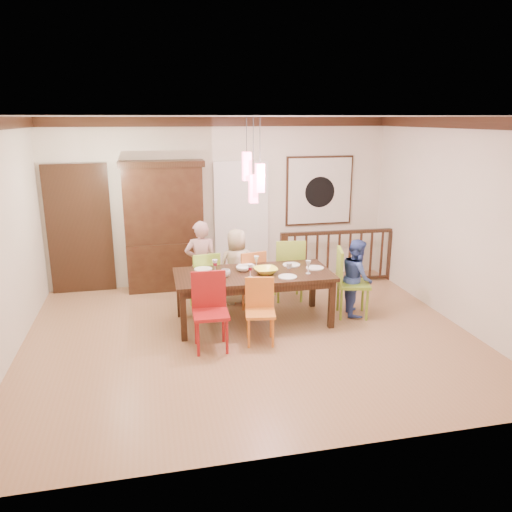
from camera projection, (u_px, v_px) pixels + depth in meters
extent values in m
plane|color=#A67850|center=(250.00, 337.00, 6.81)|extent=(6.00, 6.00, 0.00)
plane|color=white|center=(250.00, 116.00, 6.03)|extent=(6.00, 6.00, 0.00)
plane|color=beige|center=(221.00, 202.00, 8.77)|extent=(6.00, 0.00, 6.00)
plane|color=beige|center=(458.00, 223.00, 7.04)|extent=(0.00, 5.00, 5.00)
cube|color=black|center=(80.00, 231.00, 8.33)|extent=(1.04, 0.07, 2.24)
cube|color=silver|center=(241.00, 224.00, 8.92)|extent=(0.97, 0.05, 2.22)
cube|color=black|center=(319.00, 191.00, 9.07)|extent=(1.25, 0.04, 1.25)
cube|color=silver|center=(320.00, 191.00, 9.05)|extent=(1.18, 0.02, 1.18)
cylinder|color=black|center=(320.00, 192.00, 9.04)|extent=(0.56, 0.01, 0.56)
cube|color=#FF4C73|center=(247.00, 166.00, 6.73)|extent=(0.11, 0.11, 0.38)
cylinder|color=black|center=(247.00, 134.00, 6.62)|extent=(0.01, 0.01, 0.46)
cube|color=#FF4C73|center=(260.00, 178.00, 6.71)|extent=(0.11, 0.11, 0.38)
cylinder|color=black|center=(260.00, 140.00, 6.58)|extent=(0.01, 0.01, 0.61)
cube|color=#FF4C73|center=(253.00, 189.00, 6.78)|extent=(0.11, 0.11, 0.38)
cylinder|color=black|center=(253.00, 146.00, 6.63)|extent=(0.01, 0.01, 0.76)
cube|color=black|center=(253.00, 275.00, 7.11)|extent=(2.24, 1.03, 0.05)
cube|color=black|center=(179.00, 295.00, 7.40)|extent=(0.08, 0.08, 0.70)
cube|color=black|center=(312.00, 285.00, 7.83)|extent=(0.08, 0.08, 0.70)
cube|color=black|center=(184.00, 316.00, 6.59)|extent=(0.08, 0.08, 0.70)
cube|color=black|center=(332.00, 304.00, 7.02)|extent=(0.08, 0.08, 0.70)
cube|color=black|center=(247.00, 270.00, 7.55)|extent=(2.03, 0.06, 0.10)
cube|color=black|center=(260.00, 290.00, 6.71)|extent=(2.03, 0.06, 0.10)
cube|color=#99D23C|center=(204.00, 281.00, 7.70)|extent=(0.48, 0.48, 0.04)
cube|color=#99D23C|center=(203.00, 266.00, 7.63)|extent=(0.42, 0.11, 0.46)
cylinder|color=#99D23C|center=(194.00, 300.00, 7.56)|extent=(0.04, 0.04, 0.44)
cylinder|color=#99D23C|center=(217.00, 298.00, 7.63)|extent=(0.04, 0.04, 0.44)
cylinder|color=#99D23C|center=(192.00, 292.00, 7.88)|extent=(0.04, 0.04, 0.44)
cylinder|color=#99D23C|center=(214.00, 291.00, 7.95)|extent=(0.04, 0.04, 0.44)
cube|color=#C4682B|center=(249.00, 279.00, 7.83)|extent=(0.49, 0.49, 0.04)
cube|color=#C4682B|center=(249.00, 264.00, 7.77)|extent=(0.41, 0.13, 0.45)
cylinder|color=#C4682B|center=(240.00, 297.00, 7.70)|extent=(0.04, 0.04, 0.43)
cylinder|color=#C4682B|center=(262.00, 295.00, 7.77)|extent=(0.04, 0.04, 0.43)
cylinder|color=#C4682B|center=(237.00, 290.00, 8.02)|extent=(0.04, 0.04, 0.43)
cylinder|color=#C4682B|center=(257.00, 288.00, 8.09)|extent=(0.04, 0.04, 0.43)
cube|color=#86A62F|center=(288.00, 270.00, 8.11)|extent=(0.52, 0.52, 0.04)
cube|color=#86A62F|center=(289.00, 253.00, 8.04)|extent=(0.47, 0.10, 0.51)
cylinder|color=#86A62F|center=(280.00, 289.00, 7.96)|extent=(0.04, 0.04, 0.49)
cylinder|color=#86A62F|center=(302.00, 287.00, 8.04)|extent=(0.04, 0.04, 0.49)
cylinder|color=#86A62F|center=(274.00, 282.00, 8.32)|extent=(0.04, 0.04, 0.49)
cylinder|color=#86A62F|center=(296.00, 280.00, 8.39)|extent=(0.04, 0.04, 0.49)
cube|color=maroon|center=(211.00, 314.00, 6.33)|extent=(0.46, 0.46, 0.04)
cube|color=maroon|center=(210.00, 294.00, 6.26)|extent=(0.45, 0.05, 0.49)
cylinder|color=maroon|center=(199.00, 339.00, 6.18)|extent=(0.04, 0.04, 0.47)
cylinder|color=maroon|center=(227.00, 336.00, 6.26)|extent=(0.04, 0.04, 0.47)
cylinder|color=maroon|center=(196.00, 327.00, 6.52)|extent=(0.04, 0.04, 0.47)
cylinder|color=maroon|center=(223.00, 325.00, 6.60)|extent=(0.04, 0.04, 0.47)
cube|color=orange|center=(260.00, 313.00, 6.53)|extent=(0.44, 0.44, 0.04)
cube|color=orange|center=(260.00, 297.00, 6.47)|extent=(0.39, 0.10, 0.42)
cylinder|color=orange|center=(251.00, 334.00, 6.40)|extent=(0.03, 0.03, 0.40)
cylinder|color=orange|center=(275.00, 332.00, 6.47)|extent=(0.03, 0.03, 0.40)
cylinder|color=orange|center=(246.00, 325.00, 6.70)|extent=(0.03, 0.03, 0.40)
cylinder|color=orange|center=(269.00, 323.00, 6.76)|extent=(0.03, 0.03, 0.40)
cube|color=olive|center=(353.00, 284.00, 7.41)|extent=(0.57, 0.57, 0.04)
cube|color=olive|center=(354.00, 266.00, 7.34)|extent=(0.16, 0.46, 0.51)
cylinder|color=olive|center=(345.00, 305.00, 7.26)|extent=(0.04, 0.04, 0.49)
cylinder|color=olive|center=(369.00, 303.00, 7.34)|extent=(0.04, 0.04, 0.49)
cylinder|color=olive|center=(336.00, 297.00, 7.62)|extent=(0.04, 0.04, 0.49)
cylinder|color=olive|center=(359.00, 295.00, 7.69)|extent=(0.04, 0.04, 0.49)
cube|color=black|center=(166.00, 265.00, 8.63)|extent=(1.30, 0.44, 0.84)
cube|color=black|center=(163.00, 204.00, 8.36)|extent=(1.30, 0.40, 1.30)
cube|color=black|center=(163.00, 202.00, 8.54)|extent=(1.11, 0.02, 1.11)
cube|color=black|center=(161.00, 164.00, 8.18)|extent=(1.39, 0.44, 0.10)
cube|color=black|center=(284.00, 261.00, 8.73)|extent=(0.12, 0.12, 0.92)
cube|color=black|center=(391.00, 255.00, 9.15)|extent=(0.12, 0.12, 0.92)
cube|color=black|center=(340.00, 232.00, 8.81)|extent=(2.15, 0.15, 0.06)
cube|color=black|center=(338.00, 279.00, 9.05)|extent=(2.03, 0.13, 0.05)
imported|color=#CE9D9E|center=(201.00, 264.00, 7.74)|extent=(0.52, 0.36, 1.37)
imported|color=beige|center=(237.00, 267.00, 7.90)|extent=(0.62, 0.43, 1.21)
imported|color=#3C54A8|center=(357.00, 277.00, 7.47)|extent=(0.55, 0.64, 1.16)
imported|color=#F6F245|center=(266.00, 271.00, 7.07)|extent=(0.36, 0.36, 0.08)
imported|color=white|center=(243.00, 269.00, 7.19)|extent=(0.27, 0.27, 0.06)
imported|color=silver|center=(226.00, 273.00, 6.91)|extent=(0.14, 0.14, 0.10)
imported|color=silver|center=(289.00, 266.00, 7.30)|extent=(0.11, 0.11, 0.09)
cylinder|color=white|center=(203.00, 269.00, 7.26)|extent=(0.26, 0.26, 0.01)
cylinder|color=white|center=(246.00, 266.00, 7.42)|extent=(0.26, 0.26, 0.01)
cylinder|color=white|center=(291.00, 265.00, 7.47)|extent=(0.26, 0.26, 0.01)
cylinder|color=white|center=(211.00, 281.00, 6.74)|extent=(0.26, 0.26, 0.01)
cylinder|color=white|center=(288.00, 277.00, 6.90)|extent=(0.26, 0.26, 0.01)
cylinder|color=white|center=(315.00, 268.00, 7.32)|extent=(0.26, 0.26, 0.01)
cube|color=#D83359|center=(253.00, 279.00, 6.81)|extent=(0.18, 0.14, 0.01)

